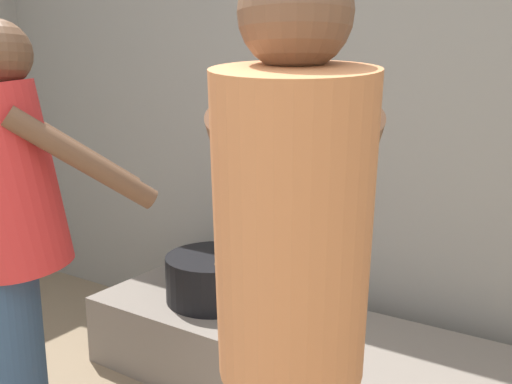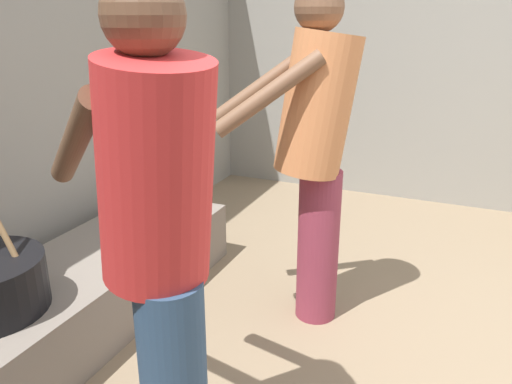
% 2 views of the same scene
% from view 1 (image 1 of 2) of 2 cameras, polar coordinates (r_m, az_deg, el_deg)
% --- Properties ---
extents(block_enclosure_rear, '(5.31, 0.20, 2.35)m').
position_cam_1_polar(block_enclosure_rear, '(2.54, 10.85, 7.67)').
color(block_enclosure_rear, gray).
rests_on(block_enclosure_rear, ground_plane).
extents(hearth_ledge, '(1.95, 0.60, 0.33)m').
position_cam_1_polar(hearth_ledge, '(2.40, 3.92, -17.79)').
color(hearth_ledge, slate).
rests_on(hearth_ledge, ground_plane).
extents(cooking_pot_main, '(0.47, 0.47, 0.67)m').
position_cam_1_polar(cooking_pot_main, '(2.52, -4.50, -9.27)').
color(cooking_pot_main, black).
rests_on(cooking_pot_main, hearth_ledge).
extents(cook_in_orange_shirt, '(0.59, 0.73, 1.58)m').
position_cam_1_polar(cook_in_orange_shirt, '(1.06, 3.97, -13.07)').
color(cook_in_orange_shirt, '#8C3347').
rests_on(cook_in_orange_shirt, ground_plane).
extents(cook_in_red_shirt, '(0.62, 0.72, 1.54)m').
position_cam_1_polar(cook_in_red_shirt, '(1.88, -25.15, -3.75)').
color(cook_in_red_shirt, navy).
rests_on(cook_in_red_shirt, ground_plane).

